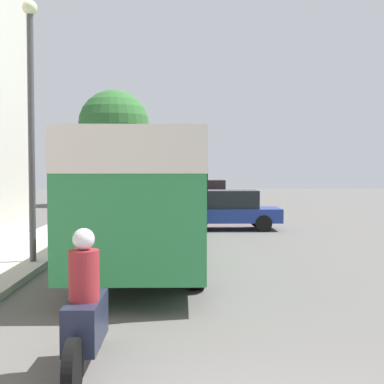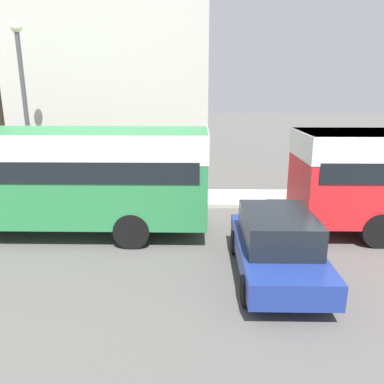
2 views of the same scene
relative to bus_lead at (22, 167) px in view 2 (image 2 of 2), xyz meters
The scene contains 4 objects.
building_midblock 9.07m from the bus_lead, 169.89° to the left, with size 6.83×8.38×11.89m.
bus_lead is the anchor object (origin of this frame).
car_far_curb 7.70m from the bus_lead, 68.72° to the left, with size 3.99×1.85×1.57m.
lamp_post 3.49m from the bus_lead, 160.87° to the right, with size 0.36×0.36×6.33m.
Camera 2 is at (9.26, 15.23, 4.29)m, focal length 35.00 mm.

